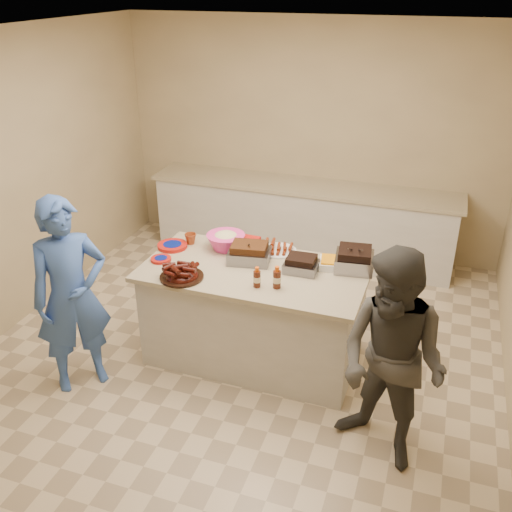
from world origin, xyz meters
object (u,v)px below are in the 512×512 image
(rib_platter, at_px, (182,278))
(guest_blue, at_px, (85,380))
(island, at_px, (254,356))
(mustard_bottle, at_px, (231,254))
(plastic_cup, at_px, (191,244))
(bbq_bottle_a, at_px, (257,287))
(guest_gray, at_px, (380,452))
(roasting_pan, at_px, (354,269))
(coleslaw_bowl, at_px, (226,249))
(bbq_bottle_b, at_px, (277,288))

(rib_platter, distance_m, guest_blue, 1.24)
(island, xyz_separation_m, mustard_bottle, (-0.29, 0.21, 0.88))
(plastic_cup, distance_m, guest_blue, 1.48)
(bbq_bottle_a, height_order, guest_gray, bbq_bottle_a)
(guest_gray, bearing_deg, roasting_pan, 140.68)
(bbq_bottle_a, xyz_separation_m, plastic_cup, (-0.82, 0.55, 0.00))
(island, xyz_separation_m, rib_platter, (-0.50, -0.33, 0.88))
(roasting_pan, xyz_separation_m, guest_blue, (-2.03, -1.06, -0.88))
(rib_platter, xyz_separation_m, coleslaw_bowl, (0.14, 0.62, 0.00))
(mustard_bottle, distance_m, guest_blue, 1.64)
(rib_platter, bearing_deg, coleslaw_bowl, 77.40)
(coleslaw_bowl, bearing_deg, bbq_bottle_b, -39.61)
(bbq_bottle_b, bearing_deg, guest_gray, -30.10)
(guest_blue, bearing_deg, guest_gray, -47.64)
(roasting_pan, distance_m, mustard_bottle, 1.07)
(roasting_pan, relative_size, mustard_bottle, 2.47)
(bbq_bottle_a, height_order, mustard_bottle, bbq_bottle_a)
(coleslaw_bowl, bearing_deg, plastic_cup, -178.86)
(island, relative_size, bbq_bottle_b, 10.09)
(plastic_cup, bearing_deg, mustard_bottle, -9.68)
(mustard_bottle, relative_size, guest_gray, 0.08)
(guest_blue, bearing_deg, roasting_pan, -19.82)
(coleslaw_bowl, distance_m, bbq_bottle_b, 0.82)
(roasting_pan, xyz_separation_m, guest_gray, (0.45, -1.07, -0.88))
(coleslaw_bowl, height_order, mustard_bottle, coleslaw_bowl)
(mustard_bottle, distance_m, plastic_cup, 0.43)
(bbq_bottle_b, bearing_deg, island, 139.07)
(bbq_bottle_a, relative_size, guest_gray, 0.11)
(rib_platter, bearing_deg, mustard_bottle, 68.12)
(island, distance_m, coleslaw_bowl, 1.00)
(guest_blue, xyz_separation_m, guest_gray, (2.48, -0.01, 0.00))
(coleslaw_bowl, bearing_deg, mustard_bottle, -44.77)
(plastic_cup, xyz_separation_m, guest_gray, (1.94, -1.08, -0.88))
(rib_platter, xyz_separation_m, bbq_bottle_a, (0.62, 0.06, 0.00))
(island, bearing_deg, bbq_bottle_a, -65.83)
(rib_platter, height_order, plastic_cup, rib_platter)
(rib_platter, height_order, coleslaw_bowl, coleslaw_bowl)
(bbq_bottle_a, distance_m, bbq_bottle_b, 0.16)
(plastic_cup, height_order, guest_gray, plastic_cup)
(bbq_bottle_b, distance_m, guest_gray, 1.42)
(rib_platter, height_order, guest_blue, rib_platter)
(rib_platter, relative_size, coleslaw_bowl, 1.04)
(roasting_pan, bearing_deg, guest_gray, -74.21)
(bbq_bottle_b, height_order, guest_gray, bbq_bottle_b)
(island, distance_m, plastic_cup, 1.17)
(island, height_order, coleslaw_bowl, coleslaw_bowl)
(rib_platter, relative_size, bbq_bottle_a, 2.09)
(bbq_bottle_a, bearing_deg, coleslaw_bowl, 130.75)
(bbq_bottle_a, xyz_separation_m, guest_blue, (-1.36, -0.51, -0.88))
(coleslaw_bowl, height_order, guest_gray, coleslaw_bowl)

